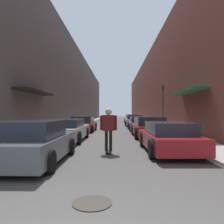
# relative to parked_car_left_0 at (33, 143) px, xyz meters

# --- Properties ---
(ground) EXTENTS (151.73, 151.73, 0.00)m
(ground) POSITION_rel_parked_car_left_0_xyz_m (2.32, 22.48, -0.64)
(ground) COLOR #4C4947
(curb_strip_left) EXTENTS (1.80, 68.97, 0.12)m
(curb_strip_left) POSITION_rel_parked_car_left_0_xyz_m (-2.02, 29.38, -0.58)
(curb_strip_left) COLOR #A3A099
(curb_strip_left) RESTS_ON ground
(curb_strip_right) EXTENTS (1.80, 68.97, 0.12)m
(curb_strip_right) POSITION_rel_parked_car_left_0_xyz_m (6.66, 29.38, -0.58)
(curb_strip_right) COLOR #A3A099
(curb_strip_right) RESTS_ON ground
(building_row_left) EXTENTS (4.90, 68.97, 11.07)m
(building_row_left) POSITION_rel_parked_car_left_0_xyz_m (-4.92, 29.37, 4.90)
(building_row_left) COLOR #564C47
(building_row_left) RESTS_ON ground
(building_row_right) EXTENTS (4.90, 68.97, 10.75)m
(building_row_right) POSITION_rel_parked_car_left_0_xyz_m (9.56, 29.37, 4.74)
(building_row_right) COLOR brown
(building_row_right) RESTS_ON ground
(parked_car_left_0) EXTENTS (2.05, 4.21, 1.34)m
(parked_car_left_0) POSITION_rel_parked_car_left_0_xyz_m (0.00, 0.00, 0.00)
(parked_car_left_0) COLOR #515459
(parked_car_left_0) RESTS_ON ground
(parked_car_left_1) EXTENTS (2.05, 4.66, 1.23)m
(parked_car_left_1) POSITION_rel_parked_car_left_0_xyz_m (-0.15, 5.32, -0.03)
(parked_car_left_1) COLOR #B7B7BC
(parked_car_left_1) RESTS_ON ground
(parked_car_left_2) EXTENTS (1.95, 4.43, 1.27)m
(parked_car_left_2) POSITION_rel_parked_car_left_0_xyz_m (-0.12, 11.38, -0.03)
(parked_car_left_2) COLOR maroon
(parked_car_left_2) RESTS_ON ground
(parked_car_right_0) EXTENTS (1.93, 4.38, 1.21)m
(parked_car_right_0) POSITION_rel_parked_car_left_0_xyz_m (4.74, 1.90, -0.04)
(parked_car_right_0) COLOR maroon
(parked_car_right_0) RESTS_ON ground
(parked_car_right_1) EXTENTS (2.05, 4.43, 1.32)m
(parked_car_right_1) POSITION_rel_parked_car_left_0_xyz_m (4.76, 7.29, 0.00)
(parked_car_right_1) COLOR maroon
(parked_car_right_1) RESTS_ON ground
(parked_car_right_2) EXTENTS (2.07, 4.40, 1.20)m
(parked_car_right_2) POSITION_rel_parked_car_left_0_xyz_m (4.78, 12.72, -0.05)
(parked_car_right_2) COLOR #515459
(parked_car_right_2) RESTS_ON ground
(parked_car_right_3) EXTENTS (2.05, 4.31, 1.31)m
(parked_car_right_3) POSITION_rel_parked_car_left_0_xyz_m (4.71, 18.63, -0.01)
(parked_car_right_3) COLOR #B7B7BC
(parked_car_right_3) RESTS_ON ground
(parked_car_right_4) EXTENTS (2.02, 3.99, 1.32)m
(parked_car_right_4) POSITION_rel_parked_car_left_0_xyz_m (4.81, 23.73, -0.00)
(parked_car_right_4) COLOR maroon
(parked_car_right_4) RESTS_ON ground
(skateboarder) EXTENTS (0.67, 0.78, 1.75)m
(skateboarder) POSITION_rel_parked_car_left_0_xyz_m (2.35, 1.68, 0.44)
(skateboarder) COLOR black
(skateboarder) RESTS_ON ground
(manhole_cover) EXTENTS (0.70, 0.70, 0.02)m
(manhole_cover) POSITION_rel_parked_car_left_0_xyz_m (2.23, -3.07, -0.63)
(manhole_cover) COLOR #332D28
(manhole_cover) RESTS_ON ground
(traffic_light) EXTENTS (0.16, 0.22, 3.98)m
(traffic_light) POSITION_rel_parked_car_left_0_xyz_m (6.91, 13.13, 1.91)
(traffic_light) COLOR #2D2D2D
(traffic_light) RESTS_ON curb_strip_right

